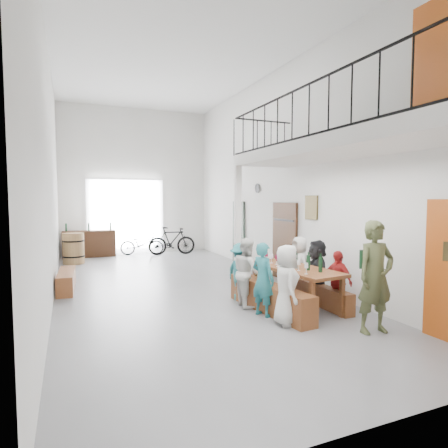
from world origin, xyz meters
name	(u,v)px	position (x,y,z in m)	size (l,w,h in m)	color
floor	(180,287)	(0.00, 0.00, 0.00)	(12.00, 12.00, 0.00)	slate
room_walls	(179,136)	(0.00, 0.00, 3.55)	(12.00, 12.00, 12.00)	white
gateway_portal	(126,217)	(-0.40, 5.94, 1.40)	(2.80, 0.08, 2.80)	white
right_wall_decor	(323,215)	(2.70, -1.87, 1.74)	(0.07, 8.28, 5.07)	#9C4011
balcony	(336,150)	(1.98, -3.13, 2.96)	(1.52, 5.62, 4.00)	white
tasting_table	(295,271)	(1.58, -2.49, 0.71)	(1.04, 2.11, 0.79)	brown
bench_inner	(269,298)	(0.99, -2.53, 0.26)	(0.36, 2.27, 0.52)	brown
bench_wall	(319,295)	(2.13, -2.53, 0.21)	(0.23, 1.79, 0.41)	brown
tableware	(293,261)	(1.50, -2.53, 0.92)	(0.50, 1.47, 0.35)	black
side_bench	(66,281)	(-2.50, 0.69, 0.22)	(0.34, 1.56, 0.44)	brown
oak_barrel	(73,248)	(-2.29, 4.37, 0.50)	(0.67, 0.67, 0.99)	olive
serving_counter	(89,244)	(-1.75, 5.65, 0.47)	(1.80, 0.50, 0.95)	#392210
counter_bottles	(89,227)	(-1.75, 5.65, 1.09)	(1.56, 0.07, 0.28)	black
guest_left_a	(287,285)	(0.91, -3.26, 0.67)	(0.66, 0.43, 1.34)	silver
guest_left_b	(263,279)	(0.77, -2.69, 0.66)	(0.48, 0.32, 1.33)	#226E73
guest_left_c	(247,272)	(0.78, -2.03, 0.67)	(0.65, 0.51, 1.34)	silver
guest_left_d	(241,272)	(0.82, -1.65, 0.60)	(0.77, 0.44, 1.19)	#226E73
guest_right_a	(337,281)	(2.19, -2.97, 0.57)	(0.67, 0.28, 1.14)	maroon
guest_right_b	(317,271)	(2.17, -2.38, 0.64)	(1.19, 0.38, 1.28)	black
guest_right_c	(299,266)	(2.17, -1.76, 0.64)	(0.63, 0.41, 1.29)	silver
host_standing	(375,277)	(1.99, -4.11, 0.89)	(0.65, 0.42, 1.77)	#454C2A
potted_plant	(265,268)	(2.45, 0.28, 0.23)	(0.42, 0.36, 0.47)	#144918
bicycle_near	(142,244)	(0.09, 5.41, 0.41)	(0.55, 1.57, 0.83)	black
bicycle_far	(172,241)	(1.12, 5.00, 0.52)	(0.49, 1.74, 1.04)	black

